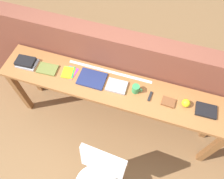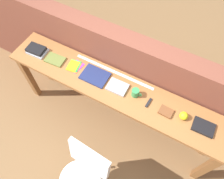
{
  "view_description": "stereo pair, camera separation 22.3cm",
  "coord_description": "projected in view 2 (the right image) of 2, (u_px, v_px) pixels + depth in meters",
  "views": [
    {
      "loc": [
        0.35,
        -0.85,
        2.81
      ],
      "look_at": [
        0.0,
        0.25,
        0.9
      ],
      "focal_mm": 35.0,
      "sensor_mm": 36.0,
      "label": 1
    },
    {
      "loc": [
        0.56,
        -0.76,
        2.81
      ],
      "look_at": [
        0.0,
        0.25,
        0.9
      ],
      "focal_mm": 35.0,
      "sensor_mm": 36.0,
      "label": 2
    }
  ],
  "objects": [
    {
      "name": "ground_plane",
      "position": [
        103.0,
        139.0,
        2.89
      ],
      "size": [
        40.0,
        40.0,
        0.0
      ],
      "primitive_type": "plane",
      "color": "brown"
    },
    {
      "name": "book_open_centre",
      "position": [
        95.0,
        76.0,
        2.33
      ],
      "size": [
        0.29,
        0.22,
        0.02
      ],
      "primitive_type": "cube",
      "rotation": [
        0.0,
        0.0,
        0.01
      ],
      "color": "navy",
      "rests_on": "sideboard"
    },
    {
      "name": "sports_ball_small",
      "position": [
        184.0,
        116.0,
        2.06
      ],
      "size": [
        0.08,
        0.08,
        0.08
      ],
      "primitive_type": "sphere",
      "color": "yellow",
      "rests_on": "sideboard"
    },
    {
      "name": "multitool_folded",
      "position": [
        149.0,
        103.0,
        2.17
      ],
      "size": [
        0.03,
        0.11,
        0.02
      ],
      "primitive_type": "cube",
      "rotation": [
        0.0,
        0.0,
        -0.07
      ],
      "color": "black",
      "rests_on": "sideboard"
    },
    {
      "name": "book_stack_leftmost",
      "position": [
        37.0,
        50.0,
        2.49
      ],
      "size": [
        0.23,
        0.17,
        0.06
      ],
      "color": "#9E9EA3",
      "rests_on": "sideboard"
    },
    {
      "name": "book_repair_rightmost",
      "position": [
        203.0,
        127.0,
        2.03
      ],
      "size": [
        0.2,
        0.15,
        0.03
      ],
      "primitive_type": "cube",
      "rotation": [
        0.0,
        0.0,
        0.03
      ],
      "color": "black",
      "rests_on": "sideboard"
    },
    {
      "name": "mug",
      "position": [
        136.0,
        93.0,
        2.18
      ],
      "size": [
        0.11,
        0.08,
        0.09
      ],
      "color": "#338C4C",
      "rests_on": "sideboard"
    },
    {
      "name": "pamphlet_pile_colourful",
      "position": [
        74.0,
        66.0,
        2.4
      ],
      "size": [
        0.17,
        0.18,
        0.01
      ],
      "color": "purple",
      "rests_on": "sideboard"
    },
    {
      "name": "book_grey_hardcover",
      "position": [
        117.0,
        87.0,
        2.26
      ],
      "size": [
        0.21,
        0.16,
        0.02
      ],
      "primitive_type": "cube",
      "rotation": [
        0.0,
        0.0,
        0.02
      ],
      "color": "#9E9EA3",
      "rests_on": "sideboard"
    },
    {
      "name": "sideboard",
      "position": [
        114.0,
        94.0,
        2.39
      ],
      "size": [
        2.5,
        0.44,
        0.88
      ],
      "color": "#996033",
      "rests_on": "ground"
    },
    {
      "name": "leather_journal_brown",
      "position": [
        166.0,
        112.0,
        2.11
      ],
      "size": [
        0.13,
        0.1,
        0.02
      ],
      "primitive_type": "cube",
      "rotation": [
        0.0,
        0.0,
        -0.04
      ],
      "color": "brown",
      "rests_on": "sideboard"
    },
    {
      "name": "magazine_cycling",
      "position": [
        55.0,
        60.0,
        2.44
      ],
      "size": [
        0.22,
        0.16,
        0.02
      ],
      "primitive_type": "cube",
      "rotation": [
        0.0,
        0.0,
        0.07
      ],
      "color": "olive",
      "rests_on": "sideboard"
    },
    {
      "name": "brick_wall_back",
      "position": [
        128.0,
        76.0,
        2.63
      ],
      "size": [
        6.0,
        0.2,
        1.28
      ],
      "primitive_type": "cube",
      "color": "brown",
      "rests_on": "ground"
    },
    {
      "name": "ruler_metal_back_edge",
      "position": [
        114.0,
        72.0,
        2.37
      ],
      "size": [
        0.94,
        0.03,
        0.0
      ],
      "primitive_type": "cube",
      "color": "silver",
      "rests_on": "sideboard"
    },
    {
      "name": "chair_white_moulded",
      "position": [
        84.0,
        174.0,
        2.16
      ],
      "size": [
        0.47,
        0.48,
        0.89
      ],
      "color": "white",
      "rests_on": "ground"
    }
  ]
}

